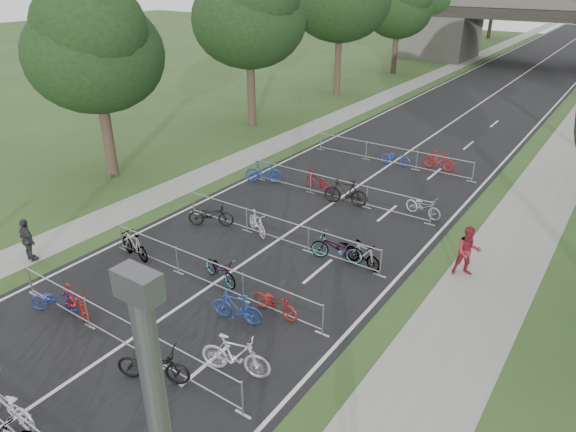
% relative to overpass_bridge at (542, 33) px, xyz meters
% --- Properties ---
extents(road, '(11.00, 140.00, 0.01)m').
position_rel_overpass_bridge_xyz_m(road, '(0.00, -15.00, -3.53)').
color(road, black).
rests_on(road, ground).
extents(sidewalk_left, '(2.00, 140.00, 0.01)m').
position_rel_overpass_bridge_xyz_m(sidewalk_left, '(-7.50, -15.00, -3.53)').
color(sidewalk_left, gray).
rests_on(sidewalk_left, ground).
extents(lane_markings, '(0.12, 140.00, 0.00)m').
position_rel_overpass_bridge_xyz_m(lane_markings, '(0.00, -15.00, -3.53)').
color(lane_markings, silver).
rests_on(lane_markings, ground).
extents(overpass_bridge, '(31.00, 8.00, 7.05)m').
position_rel_overpass_bridge_xyz_m(overpass_bridge, '(0.00, 0.00, 0.00)').
color(overpass_bridge, '#4F4D47').
rests_on(overpass_bridge, ground).
extents(tree_left_0, '(6.72, 6.72, 10.25)m').
position_rel_overpass_bridge_xyz_m(tree_left_0, '(-11.39, -49.07, 2.96)').
color(tree_left_0, '#33261C').
rests_on(tree_left_0, ground).
extents(tree_left_1, '(7.56, 7.56, 11.53)m').
position_rel_overpass_bridge_xyz_m(tree_left_1, '(-11.39, -37.07, 3.77)').
color(tree_left_1, '#33261C').
rests_on(tree_left_1, ground).
extents(tree_left_3, '(6.72, 6.72, 10.25)m').
position_rel_overpass_bridge_xyz_m(tree_left_3, '(-11.39, -13.07, 2.96)').
color(tree_left_3, '#33261C').
rests_on(tree_left_3, ground).
extents(barrier_row_2, '(9.70, 0.08, 1.10)m').
position_rel_overpass_bridge_xyz_m(barrier_row_2, '(0.00, -57.80, -2.99)').
color(barrier_row_2, '#AAADB3').
rests_on(barrier_row_2, ground).
extents(barrier_row_3, '(9.70, 0.08, 1.10)m').
position_rel_overpass_bridge_xyz_m(barrier_row_3, '(0.00, -54.00, -2.99)').
color(barrier_row_3, '#AAADB3').
rests_on(barrier_row_3, ground).
extents(barrier_row_4, '(9.70, 0.08, 1.10)m').
position_rel_overpass_bridge_xyz_m(barrier_row_4, '(0.00, -50.00, -2.99)').
color(barrier_row_4, '#AAADB3').
rests_on(barrier_row_4, ground).
extents(barrier_row_5, '(9.70, 0.08, 1.10)m').
position_rel_overpass_bridge_xyz_m(barrier_row_5, '(0.00, -45.00, -2.99)').
color(barrier_row_5, '#AAADB3').
rests_on(barrier_row_5, ground).
extents(barrier_row_6, '(9.70, 0.08, 1.10)m').
position_rel_overpass_bridge_xyz_m(barrier_row_6, '(0.00, -39.00, -2.99)').
color(barrier_row_6, '#AAADB3').
rests_on(barrier_row_6, ground).
extents(bike_5, '(2.12, 0.88, 1.09)m').
position_rel_overpass_bridge_xyz_m(bike_5, '(-0.05, -61.18, -2.99)').
color(bike_5, '#BBBAC3').
rests_on(bike_5, ground).
extents(bike_8, '(1.74, 1.36, 0.88)m').
position_rel_overpass_bridge_xyz_m(bike_8, '(-3.11, -57.86, -3.09)').
color(bike_8, navy).
rests_on(bike_8, ground).
extents(bike_9, '(1.81, 0.73, 1.06)m').
position_rel_overpass_bridge_xyz_m(bike_9, '(-2.35, -57.64, -3.01)').
color(bike_9, maroon).
rests_on(bike_9, ground).
extents(bike_10, '(2.18, 1.50, 1.08)m').
position_rel_overpass_bridge_xyz_m(bike_10, '(1.88, -58.22, -2.99)').
color(bike_10, black).
rests_on(bike_10, ground).
extents(bike_11, '(2.13, 1.12, 1.23)m').
position_rel_overpass_bridge_xyz_m(bike_11, '(3.51, -56.76, -2.92)').
color(bike_11, '#B6B4BC').
rests_on(bike_11, ground).
extents(bike_12, '(1.82, 0.78, 1.06)m').
position_rel_overpass_bridge_xyz_m(bike_12, '(-3.70, -54.12, -3.00)').
color(bike_12, '#AAADB3').
rests_on(bike_12, ground).
extents(bike_13, '(1.92, 1.06, 0.95)m').
position_rel_overpass_bridge_xyz_m(bike_13, '(0.10, -53.52, -3.06)').
color(bike_13, '#AAADB3').
rests_on(bike_13, ground).
extents(bike_14, '(1.80, 0.83, 1.05)m').
position_rel_overpass_bridge_xyz_m(bike_14, '(2.07, -54.95, -3.01)').
color(bike_14, '#1B3F96').
rests_on(bike_14, ground).
extents(bike_15, '(1.76, 0.67, 0.91)m').
position_rel_overpass_bridge_xyz_m(bike_15, '(2.85, -53.99, -3.08)').
color(bike_15, maroon).
rests_on(bike_15, ground).
extents(bike_16, '(2.03, 1.58, 1.03)m').
position_rel_overpass_bridge_xyz_m(bike_16, '(-3.14, -50.45, -3.02)').
color(bike_16, black).
rests_on(bike_16, ground).
extents(bike_17, '(1.66, 1.21, 0.99)m').
position_rel_overpass_bridge_xyz_m(bike_17, '(-1.05, -49.92, -3.04)').
color(bike_17, '#B3B3BB').
rests_on(bike_17, ground).
extents(bike_18, '(2.16, 1.15, 1.08)m').
position_rel_overpass_bridge_xyz_m(bike_18, '(2.78, -49.95, -2.99)').
color(bike_18, '#AAADB3').
rests_on(bike_18, ground).
extents(bike_19, '(1.70, 0.84, 0.98)m').
position_rel_overpass_bridge_xyz_m(bike_19, '(3.77, -49.74, -3.04)').
color(bike_19, '#AAADB3').
rests_on(bike_19, ground).
extents(bike_20, '(1.94, 1.37, 1.15)m').
position_rel_overpass_bridge_xyz_m(bike_20, '(-4.30, -45.18, -2.96)').
color(bike_20, navy).
rests_on(bike_20, ground).
extents(bike_21, '(1.99, 1.19, 0.99)m').
position_rel_overpass_bridge_xyz_m(bike_21, '(-1.35, -44.54, -3.04)').
color(bike_21, maroon).
rests_on(bike_21, ground).
extents(bike_22, '(2.17, 1.06, 1.26)m').
position_rel_overpass_bridge_xyz_m(bike_22, '(0.57, -45.24, -2.91)').
color(bike_22, black).
rests_on(bike_22, ground).
extents(bike_23, '(1.90, 1.02, 0.95)m').
position_rel_overpass_bridge_xyz_m(bike_23, '(4.02, -44.37, -3.06)').
color(bike_23, '#B5B6BD').
rests_on(bike_23, ground).
extents(bike_26, '(1.75, 0.76, 0.89)m').
position_rel_overpass_bridge_xyz_m(bike_26, '(0.27, -38.90, -3.09)').
color(bike_26, '#1B3799').
rests_on(bike_26, ground).
extents(bike_27, '(1.83, 0.63, 1.08)m').
position_rel_overpass_bridge_xyz_m(bike_27, '(2.55, -38.29, -2.99)').
color(bike_27, maroon).
rests_on(bike_27, ground).
extents(pedestrian_b, '(1.15, 1.09, 1.89)m').
position_rel_overpass_bridge_xyz_m(pedestrian_b, '(7.08, -48.14, -2.59)').
color(pedestrian_b, maroon).
rests_on(pedestrian_b, ground).
extents(pedestrian_c, '(1.04, 0.50, 1.72)m').
position_rel_overpass_bridge_xyz_m(pedestrian_c, '(-6.80, -56.51, -2.67)').
color(pedestrian_c, '#28282B').
rests_on(pedestrian_c, ground).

